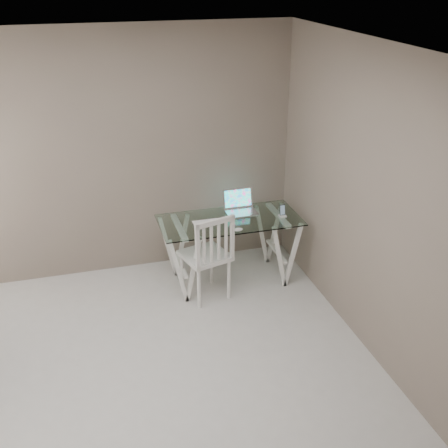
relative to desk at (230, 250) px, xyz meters
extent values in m
plane|color=#BCB9B4|center=(-1.13, -1.62, -0.38)|extent=(4.50, 4.50, 0.00)
cube|color=white|center=(-1.13, -1.62, 2.32)|extent=(4.00, 4.50, 0.02)
cube|color=#75675C|center=(-1.13, 0.63, 0.97)|extent=(4.00, 0.02, 2.70)
cube|color=#75675C|center=(0.87, -1.62, 0.97)|extent=(0.02, 4.50, 2.70)
cube|color=silver|center=(0.00, 0.00, 0.36)|extent=(1.50, 0.70, 0.01)
cube|color=white|center=(-0.55, 0.00, -0.02)|extent=(0.24, 0.62, 0.72)
cube|color=white|center=(0.55, 0.00, -0.02)|extent=(0.24, 0.62, 0.72)
cube|color=silver|center=(-0.33, -0.22, 0.09)|extent=(0.55, 0.55, 0.04)
cylinder|color=silver|center=(-0.46, -0.44, -0.16)|extent=(0.04, 0.04, 0.45)
cylinder|color=silver|center=(-0.11, -0.34, -0.16)|extent=(0.04, 0.04, 0.45)
cylinder|color=silver|center=(-0.55, -0.09, -0.16)|extent=(0.04, 0.04, 0.45)
cylinder|color=silver|center=(-0.21, 0.00, -0.16)|extent=(0.04, 0.04, 0.45)
cube|color=silver|center=(-0.28, -0.42, 0.34)|extent=(0.44, 0.15, 0.50)
cube|color=silver|center=(0.17, 0.12, 0.37)|extent=(0.33, 0.23, 0.01)
cube|color=#19D899|center=(0.17, 0.26, 0.49)|extent=(0.33, 0.06, 0.22)
cube|color=silver|center=(-0.26, 0.00, 0.37)|extent=(0.29, 0.13, 0.01)
ellipsoid|color=silver|center=(0.00, -0.29, 0.38)|extent=(0.10, 0.06, 0.03)
cube|color=white|center=(0.57, -0.08, 0.37)|extent=(0.07, 0.07, 0.02)
cube|color=black|center=(0.57, -0.07, 0.44)|extent=(0.06, 0.03, 0.12)
camera|label=1|loc=(-1.56, -5.18, 2.88)|focal=45.00mm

